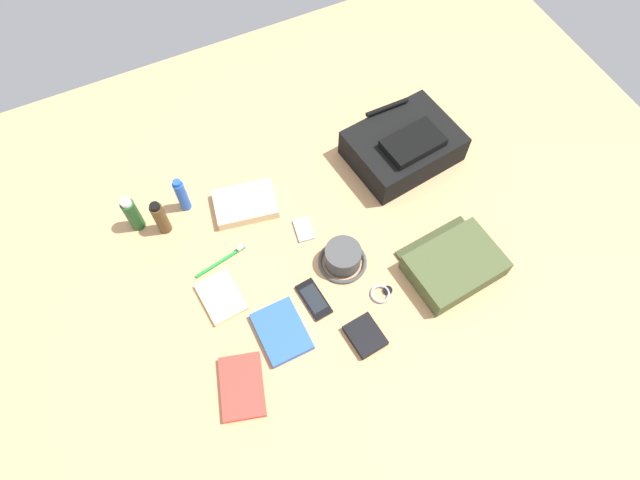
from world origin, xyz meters
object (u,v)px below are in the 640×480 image
cologne_bottle (161,218)px  deodorant_spray (182,195)px  travel_guidebook (282,332)px  wallet (365,336)px  notepad (221,297)px  paperback_novel (242,387)px  backpack (403,146)px  toothbrush (223,260)px  media_player (304,230)px  bucket_hat (343,258)px  wristwatch (381,293)px  folded_towel (245,204)px  toiletry_pouch (454,265)px  cell_phone (314,299)px  shampoo_bottle (133,214)px

cologne_bottle → deodorant_spray: 0.10m
deodorant_spray → travel_guidebook: size_ratio=0.82×
wallet → notepad: 0.45m
paperback_novel → backpack: bearing=32.3°
deodorant_spray → toothbrush: deodorant_spray is taller
paperback_novel → notepad: paperback_novel is taller
cologne_bottle → notepad: size_ratio=0.95×
media_player → toothbrush: toothbrush is taller
bucket_hat → wristwatch: (0.06, -0.15, -0.03)m
paperback_novel → wallet: bearing=-2.8°
wristwatch → toothbrush: toothbrush is taller
cologne_bottle → deodorant_spray: (0.09, 0.05, 0.00)m
deodorant_spray → paperback_novel: deodorant_spray is taller
wallet → cologne_bottle: bearing=118.8°
backpack → deodorant_spray: 0.76m
media_player → wristwatch: bearing=-68.6°
bucket_hat → folded_towel: bearing=121.3°
toiletry_pouch → travel_guidebook: toiletry_pouch is taller
cell_phone → wallet: size_ratio=1.21×
backpack → wallet: backpack is taller
toothbrush → folded_towel: 0.21m
cologne_bottle → toothbrush: cologne_bottle is taller
media_player → toothbrush: 0.27m
bucket_hat → travel_guidebook: bearing=-154.1°
backpack → folded_towel: size_ratio=1.92×
bucket_hat → wallet: bearing=-101.5°
bucket_hat → media_player: bearing=111.2°
travel_guidebook → media_player: travel_guidebook is taller
cologne_bottle → paperback_novel: 0.59m
folded_towel → notepad: bearing=-125.0°
deodorant_spray → folded_towel: (0.18, -0.09, -0.05)m
backpack → deodorant_spray: (-0.75, 0.13, 0.01)m
wallet → toiletry_pouch: bearing=6.9°
bucket_hat → paperback_novel: bucket_hat is taller
paperback_novel → travel_guidebook: 0.19m
toothbrush → deodorant_spray: bearing=99.4°
cell_phone → wristwatch: bearing=-20.2°
cell_phone → toiletry_pouch: bearing=-12.2°
wallet → backpack: bearing=45.6°
wallet → media_player: bearing=86.0°
shampoo_bottle → toothbrush: bearing=-49.9°
folded_towel → backpack: bearing=-4.3°
backpack → paperback_novel: (-0.80, -0.51, -0.05)m
paperback_novel → cell_phone: paperback_novel is taller
travel_guidebook → folded_towel: bearing=81.4°
shampoo_bottle → media_player: size_ratio=1.58×
paperback_novel → wristwatch: (0.49, 0.08, -0.00)m
backpack → cell_phone: (-0.51, -0.35, -0.05)m
paperback_novel → deodorant_spray: bearing=85.1°
cologne_bottle → notepad: 0.32m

